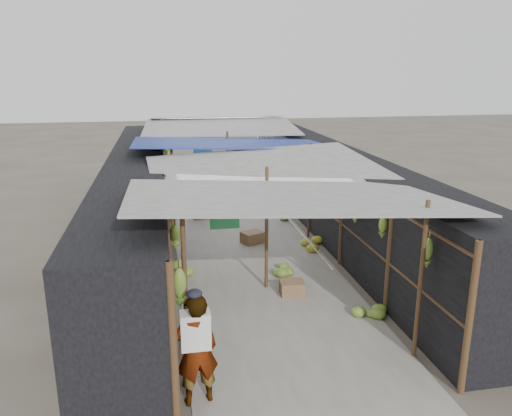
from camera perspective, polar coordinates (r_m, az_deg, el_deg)
ground at (r=8.14m, az=5.72°, el=-17.74°), size 80.00×80.00×0.00m
aisle_slab at (r=13.89m, az=-1.79°, el=-3.13°), size 3.60×16.00×0.02m
stall_left at (r=13.44m, az=-13.28°, el=0.87°), size 1.40×15.00×2.30m
stall_right at (r=14.22m, az=8.98°, el=1.91°), size 1.40×15.00×2.30m
crate_near at (r=13.22m, az=-0.41°, el=-3.42°), size 0.66×0.61×0.32m
crate_mid at (r=10.35m, az=4.14°, el=-9.12°), size 0.51×0.42×0.29m
crate_back at (r=15.53m, az=-6.29°, el=-0.64°), size 0.57×0.51×0.31m
black_basin at (r=18.44m, az=1.24°, el=1.83°), size 0.59×0.59×0.18m
vendor_elderly at (r=7.03m, az=-6.84°, el=-15.78°), size 0.65×0.48×1.63m
shopper_blue at (r=16.05m, az=-3.71°, el=2.03°), size 0.84×0.74×1.43m
vendor_seated at (r=15.86m, az=-0.18°, el=0.69°), size 0.30×0.51×0.79m
market_canopy at (r=13.65m, az=-1.98°, el=6.90°), size 5.62×15.20×2.77m
hanging_bananas at (r=13.47m, az=-2.37°, el=3.40°), size 3.95×13.82×0.82m
floor_bananas at (r=12.93m, az=1.19°, el=-3.90°), size 3.91×9.57×0.36m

